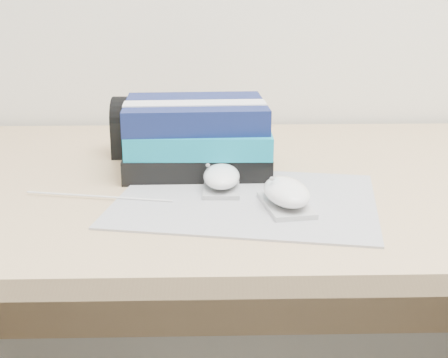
{
  "coord_description": "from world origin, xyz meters",
  "views": [
    {
      "loc": [
        -0.14,
        0.52,
        1.06
      ],
      "look_at": [
        -0.12,
        1.43,
        0.77
      ],
      "focal_mm": 50.0,
      "sensor_mm": 36.0,
      "label": 1
    }
  ],
  "objects_px": {
    "mouse_rear": "(221,178)",
    "book_stack": "(197,136)",
    "desk": "(281,277)",
    "pouch": "(146,127)",
    "mouse_front": "(286,194)"
  },
  "relations": [
    {
      "from": "mouse_front",
      "to": "book_stack",
      "type": "xyz_separation_m",
      "value": [
        -0.14,
        0.22,
        0.04
      ]
    },
    {
      "from": "mouse_front",
      "to": "mouse_rear",
      "type": "bearing_deg",
      "value": 137.66
    },
    {
      "from": "mouse_rear",
      "to": "pouch",
      "type": "relative_size",
      "value": 0.85
    },
    {
      "from": "mouse_rear",
      "to": "mouse_front",
      "type": "height_order",
      "value": "mouse_front"
    },
    {
      "from": "desk",
      "to": "pouch",
      "type": "bearing_deg",
      "value": 163.96
    },
    {
      "from": "mouse_rear",
      "to": "pouch",
      "type": "height_order",
      "value": "pouch"
    },
    {
      "from": "mouse_front",
      "to": "book_stack",
      "type": "distance_m",
      "value": 0.26
    },
    {
      "from": "mouse_rear",
      "to": "book_stack",
      "type": "bearing_deg",
      "value": 107.41
    },
    {
      "from": "desk",
      "to": "book_stack",
      "type": "relative_size",
      "value": 6.11
    },
    {
      "from": "mouse_rear",
      "to": "pouch",
      "type": "bearing_deg",
      "value": 121.76
    },
    {
      "from": "book_stack",
      "to": "desk",
      "type": "bearing_deg",
      "value": 9.31
    },
    {
      "from": "mouse_rear",
      "to": "book_stack",
      "type": "height_order",
      "value": "book_stack"
    },
    {
      "from": "mouse_rear",
      "to": "book_stack",
      "type": "relative_size",
      "value": 0.42
    },
    {
      "from": "pouch",
      "to": "mouse_rear",
      "type": "bearing_deg",
      "value": -58.24
    },
    {
      "from": "desk",
      "to": "pouch",
      "type": "relative_size",
      "value": 12.42
    }
  ]
}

